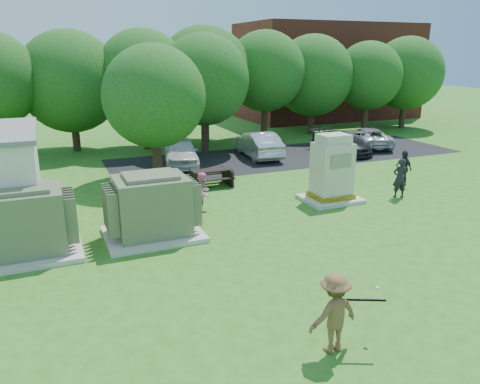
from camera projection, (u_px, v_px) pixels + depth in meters
name	position (u px, v px, depth m)	size (l,w,h in m)	color
ground	(300.00, 281.00, 12.06)	(120.00, 120.00, 0.00)	#2D6619
brick_building	(327.00, 71.00, 41.41)	(15.00, 8.00, 8.00)	maroon
parking_strip	(289.00, 156.00, 26.57)	(20.00, 6.00, 0.01)	#232326
transformer_left	(24.00, 224.00, 13.35)	(3.00, 2.40, 2.07)	beige
transformer_right	(152.00, 208.00, 14.72)	(3.00, 2.40, 2.07)	beige
generator_cabinet	(332.00, 172.00, 18.26)	(2.19, 1.79, 2.66)	beige
picnic_table	(212.00, 176.00, 20.46)	(1.74, 1.31, 0.75)	black
batter	(334.00, 313.00, 9.06)	(1.06, 0.61, 1.65)	brown
person_by_generator	(400.00, 178.00, 18.78)	(0.59, 0.39, 1.62)	black
person_at_picnic	(203.00, 193.00, 16.85)	(0.76, 0.59, 1.56)	pink
person_walking_right	(404.00, 168.00, 20.59)	(0.91, 0.38, 1.55)	#222227
car_white	(181.00, 152.00, 24.19)	(1.67, 4.15, 1.41)	silver
car_silver_a	(258.00, 144.00, 26.10)	(1.52, 4.36, 1.44)	#B9B9BE
car_dark	(341.00, 143.00, 27.07)	(1.72, 4.22, 1.23)	black
car_silver_b	(366.00, 137.00, 28.87)	(2.00, 4.34, 1.21)	silver
batting_equipment	(362.00, 298.00, 9.10)	(1.14, 0.53, 0.09)	black
tree_row	(173.00, 78.00, 27.85)	(41.30, 13.30, 7.30)	#47301E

